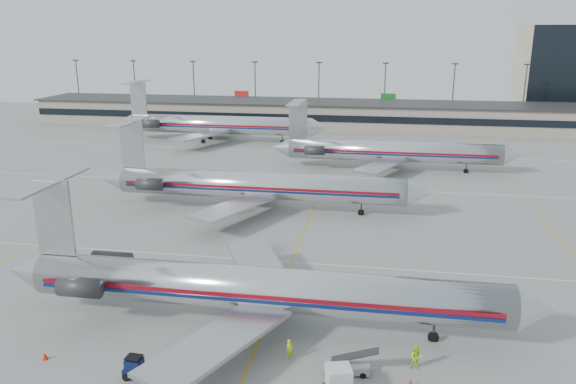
% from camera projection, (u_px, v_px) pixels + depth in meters
% --- Properties ---
extents(ground, '(260.00, 260.00, 0.00)m').
position_uv_depth(ground, '(273.00, 306.00, 49.72)').
color(ground, gray).
rests_on(ground, ground).
extents(apron_markings, '(160.00, 0.15, 0.02)m').
position_uv_depth(apron_markings, '(291.00, 262.00, 59.19)').
color(apron_markings, silver).
rests_on(apron_markings, ground).
extents(terminal, '(162.00, 17.00, 6.25)m').
position_uv_depth(terminal, '(347.00, 114.00, 141.65)').
color(terminal, gray).
rests_on(terminal, ground).
extents(light_mast_row, '(163.60, 0.40, 15.28)m').
position_uv_depth(light_mast_row, '(351.00, 87.00, 153.44)').
color(light_mast_row, '#38383D').
rests_on(light_mast_row, ground).
extents(jet_foreground, '(45.34, 26.70, 11.87)m').
position_uv_depth(jet_foreground, '(253.00, 288.00, 45.55)').
color(jet_foreground, silver).
rests_on(jet_foreground, ground).
extents(jet_second_row, '(45.50, 26.79, 11.91)m').
position_uv_depth(jet_second_row, '(253.00, 185.00, 75.73)').
color(jet_second_row, silver).
rests_on(jet_second_row, ground).
extents(jet_third_row, '(42.84, 26.35, 11.71)m').
position_uv_depth(jet_third_row, '(388.00, 151.00, 97.37)').
color(jet_third_row, silver).
rests_on(jet_third_row, ground).
extents(jet_back_row, '(47.45, 29.19, 12.97)m').
position_uv_depth(jet_back_row, '(216.00, 124.00, 122.61)').
color(jet_back_row, silver).
rests_on(jet_back_row, ground).
extents(tug_left, '(2.13, 1.17, 1.68)m').
position_uv_depth(tug_left, '(137.00, 368.00, 39.30)').
color(tug_left, '#091136').
rests_on(tug_left, ground).
extents(uld_container, '(2.29, 2.08, 2.02)m').
position_uv_depth(uld_container, '(339.00, 381.00, 37.48)').
color(uld_container, '#2D2D30').
rests_on(uld_container, ground).
extents(belt_loader, '(3.88, 1.26, 2.05)m').
position_uv_depth(belt_loader, '(348.00, 366.00, 39.94)').
color(belt_loader, gray).
rests_on(belt_loader, ground).
extents(ramp_worker_near, '(0.69, 0.66, 1.58)m').
position_uv_depth(ramp_worker_near, '(290.00, 350.00, 41.55)').
color(ramp_worker_near, '#C3DD14').
rests_on(ramp_worker_near, ground).
extents(ramp_worker_far, '(0.94, 0.75, 1.88)m').
position_uv_depth(ramp_worker_far, '(416.00, 357.00, 40.30)').
color(ramp_worker_far, '#B3E916').
rests_on(ramp_worker_far, ground).
extents(cone_right, '(0.44, 0.44, 0.55)m').
position_uv_depth(cone_right, '(410.00, 383.00, 38.49)').
color(cone_right, red).
rests_on(cone_right, ground).
extents(cone_left, '(0.58, 0.58, 0.60)m').
position_uv_depth(cone_left, '(45.00, 356.00, 41.64)').
color(cone_left, red).
rests_on(cone_left, ground).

